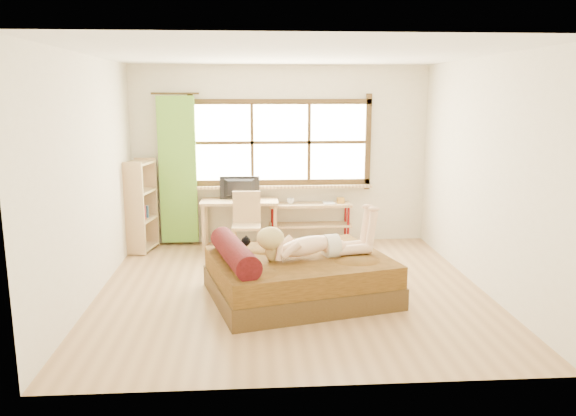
{
  "coord_description": "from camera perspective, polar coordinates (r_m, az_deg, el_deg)",
  "views": [
    {
      "loc": [
        -0.47,
        -6.3,
        2.27
      ],
      "look_at": [
        -0.03,
        0.2,
        0.95
      ],
      "focal_mm": 35.0,
      "sensor_mm": 36.0,
      "label": 1
    }
  ],
  "objects": [
    {
      "name": "book",
      "position": [
        8.6,
        3.58,
        0.52
      ],
      "size": [
        0.18,
        0.24,
        0.02
      ],
      "primitive_type": "imported",
      "rotation": [
        0.0,
        0.0,
        0.01
      ],
      "color": "gray",
      "rests_on": "pipe_shelf"
    },
    {
      "name": "monitor",
      "position": [
        8.42,
        -4.95,
        2.01
      ],
      "size": [
        0.6,
        0.09,
        0.34
      ],
      "primitive_type": "imported",
      "rotation": [
        0.0,
        0.0,
        3.11
      ],
      "color": "black",
      "rests_on": "desk"
    },
    {
      "name": "ceiling",
      "position": [
        6.33,
        0.38,
        15.38
      ],
      "size": [
        4.5,
        4.5,
        0.0
      ],
      "primitive_type": "plane",
      "rotation": [
        3.14,
        0.0,
        0.0
      ],
      "color": "white",
      "rests_on": "wall_back"
    },
    {
      "name": "cup",
      "position": [
        8.54,
        0.25,
        0.71
      ],
      "size": [
        0.11,
        0.11,
        0.09
      ],
      "primitive_type": "imported",
      "rotation": [
        0.0,
        0.0,
        0.01
      ],
      "color": "gray",
      "rests_on": "pipe_shelf"
    },
    {
      "name": "bed",
      "position": [
        6.39,
        0.78,
        -6.85
      ],
      "size": [
        2.25,
        1.97,
        0.73
      ],
      "rotation": [
        0.0,
        0.0,
        0.25
      ],
      "color": "#372610",
      "rests_on": "floor"
    },
    {
      "name": "wall_left",
      "position": [
        6.61,
        -19.5,
        2.83
      ],
      "size": [
        0.0,
        4.5,
        4.5
      ],
      "primitive_type": "plane",
      "rotation": [
        1.57,
        0.0,
        1.57
      ],
      "color": "silver",
      "rests_on": "floor"
    },
    {
      "name": "wall_front",
      "position": [
        4.18,
        2.66,
        -1.25
      ],
      "size": [
        4.5,
        0.0,
        4.5
      ],
      "primitive_type": "plane",
      "rotation": [
        -1.57,
        0.0,
        0.0
      ],
      "color": "silver",
      "rests_on": "floor"
    },
    {
      "name": "window",
      "position": [
        8.57,
        -0.75,
        6.4
      ],
      "size": [
        2.8,
        0.16,
        1.46
      ],
      "color": "#FFEDBF",
      "rests_on": "wall_back"
    },
    {
      "name": "chair",
      "position": [
        8.08,
        -4.23,
        -1.19
      ],
      "size": [
        0.41,
        0.41,
        0.9
      ],
      "rotation": [
        0.0,
        0.0,
        -0.03
      ],
      "color": "#A57A5A",
      "rests_on": "floor"
    },
    {
      "name": "floor",
      "position": [
        6.71,
        0.35,
        -8.28
      ],
      "size": [
        4.5,
        4.5,
        0.0
      ],
      "primitive_type": "plane",
      "color": "#9E754C",
      "rests_on": "ground"
    },
    {
      "name": "kitten",
      "position": [
        6.38,
        -5.35,
        -3.77
      ],
      "size": [
        0.31,
        0.18,
        0.23
      ],
      "primitive_type": null,
      "rotation": [
        0.0,
        0.0,
        0.25
      ],
      "color": "black",
      "rests_on": "bed"
    },
    {
      "name": "wall_right",
      "position": [
        6.92,
        19.3,
        3.2
      ],
      "size": [
        0.0,
        4.5,
        4.5
      ],
      "primitive_type": "plane",
      "rotation": [
        1.57,
        0.0,
        -1.57
      ],
      "color": "silver",
      "rests_on": "floor"
    },
    {
      "name": "bookshelf",
      "position": [
        8.46,
        -14.79,
        0.26
      ],
      "size": [
        0.43,
        0.63,
        1.33
      ],
      "rotation": [
        0.0,
        0.0,
        -0.19
      ],
      "color": "#A57A5A",
      "rests_on": "floor"
    },
    {
      "name": "wall_back",
      "position": [
        8.61,
        -0.75,
        5.36
      ],
      "size": [
        4.5,
        0.0,
        4.5
      ],
      "primitive_type": "plane",
      "rotation": [
        1.57,
        0.0,
        0.0
      ],
      "color": "silver",
      "rests_on": "floor"
    },
    {
      "name": "woman",
      "position": [
        6.23,
        2.63,
        -2.47
      ],
      "size": [
        1.4,
        0.71,
        0.58
      ],
      "primitive_type": null,
      "rotation": [
        0.0,
        0.0,
        0.25
      ],
      "color": "beige",
      "rests_on": "bed"
    },
    {
      "name": "curtain",
      "position": [
        8.57,
        -11.13,
        3.77
      ],
      "size": [
        0.55,
        0.1,
        2.2
      ],
      "primitive_type": "cube",
      "color": "#5E9829",
      "rests_on": "wall_back"
    },
    {
      "name": "pipe_shelf",
      "position": [
        8.61,
        2.33,
        -0.64
      ],
      "size": [
        1.26,
        0.32,
        0.71
      ],
      "rotation": [
        0.0,
        0.0,
        0.01
      ],
      "color": "#A57A5A",
      "rests_on": "floor"
    },
    {
      "name": "desk",
      "position": [
        8.41,
        -4.92,
        0.16
      ],
      "size": [
        1.16,
        0.56,
        0.72
      ],
      "rotation": [
        0.0,
        0.0,
        -0.03
      ],
      "color": "#A57A5A",
      "rests_on": "floor"
    }
  ]
}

